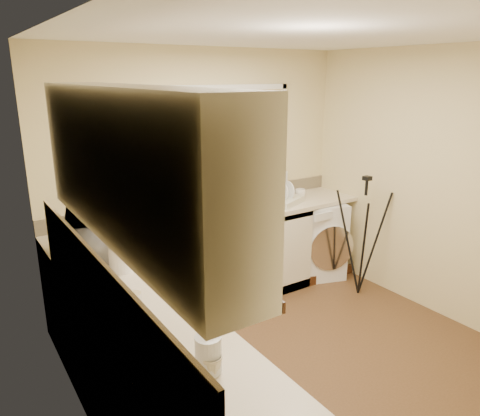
% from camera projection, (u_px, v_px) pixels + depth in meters
% --- Properties ---
extents(floor, '(3.20, 3.20, 0.00)m').
position_uv_depth(floor, '(296.00, 357.00, 3.68)').
color(floor, brown).
rests_on(floor, ground).
extents(ceiling, '(3.20, 3.20, 0.00)m').
position_uv_depth(ceiling, '(309.00, 34.00, 2.99)').
color(ceiling, white).
rests_on(ceiling, ground).
extents(wall_back, '(3.20, 0.00, 3.20)m').
position_uv_depth(wall_back, '(203.00, 176.00, 4.54)').
color(wall_back, beige).
rests_on(wall_back, ground).
extents(wall_left, '(0.00, 3.00, 3.00)m').
position_uv_depth(wall_left, '(79.00, 258.00, 2.50)').
color(wall_left, beige).
rests_on(wall_left, ground).
extents(wall_right, '(0.00, 3.00, 3.00)m').
position_uv_depth(wall_right, '(435.00, 184.00, 4.18)').
color(wall_right, beige).
rests_on(wall_right, ground).
extents(base_cabinet_back, '(2.55, 0.60, 0.86)m').
position_uv_depth(base_cabinet_back, '(190.00, 267.00, 4.35)').
color(base_cabinet_back, silver).
rests_on(base_cabinet_back, floor).
extents(base_cabinet_left, '(0.54, 2.40, 0.86)m').
position_uv_depth(base_cabinet_left, '(159.00, 392.00, 2.64)').
color(base_cabinet_left, silver).
rests_on(base_cabinet_left, floor).
extents(worktop_back, '(3.20, 0.60, 0.04)m').
position_uv_depth(worktop_back, '(219.00, 216.00, 4.40)').
color(worktop_back, beige).
rests_on(worktop_back, base_cabinet_back).
extents(worktop_left, '(0.60, 2.40, 0.04)m').
position_uv_depth(worktop_left, '(155.00, 323.00, 2.51)').
color(worktop_left, beige).
rests_on(worktop_left, base_cabinet_left).
extents(upper_cabinet, '(0.28, 1.90, 0.70)m').
position_uv_depth(upper_cabinet, '(129.00, 165.00, 2.06)').
color(upper_cabinet, silver).
rests_on(upper_cabinet, wall_left).
extents(splashback_left, '(0.02, 2.40, 0.45)m').
position_uv_depth(splashback_left, '(99.00, 296.00, 2.29)').
color(splashback_left, beige).
rests_on(splashback_left, wall_left).
extents(splashback_back, '(3.20, 0.02, 0.14)m').
position_uv_depth(splashback_back, '(204.00, 201.00, 4.60)').
color(splashback_back, beige).
rests_on(splashback_back, wall_back).
extents(window_glass, '(1.50, 0.02, 1.00)m').
position_uv_depth(window_glass, '(220.00, 142.00, 4.54)').
color(window_glass, black).
rests_on(window_glass, wall_back).
extents(window_blind, '(1.50, 0.02, 0.25)m').
position_uv_depth(window_blind, '(221.00, 103.00, 4.42)').
color(window_blind, tan).
rests_on(window_blind, wall_back).
extents(windowsill, '(1.60, 0.14, 0.03)m').
position_uv_depth(windowsill, '(224.00, 193.00, 4.64)').
color(windowsill, white).
rests_on(windowsill, wall_back).
extents(sink, '(0.82, 0.46, 0.03)m').
position_uv_depth(sink, '(236.00, 210.00, 4.49)').
color(sink, tan).
rests_on(sink, worktop_back).
extents(faucet, '(0.03, 0.03, 0.24)m').
position_uv_depth(faucet, '(226.00, 195.00, 4.61)').
color(faucet, silver).
rests_on(faucet, worktop_back).
extents(washing_machine, '(0.75, 0.74, 0.85)m').
position_uv_depth(washing_machine, '(312.00, 238.00, 5.12)').
color(washing_machine, white).
rests_on(washing_machine, floor).
extents(laptop, '(0.35, 0.32, 0.22)m').
position_uv_depth(laptop, '(182.00, 214.00, 4.18)').
color(laptop, '#A09FA7').
rests_on(laptop, worktop_back).
extents(kettle, '(0.17, 0.17, 0.22)m').
position_uv_depth(kettle, '(120.00, 256.00, 3.10)').
color(kettle, white).
rests_on(kettle, worktop_left).
extents(dish_rack, '(0.50, 0.45, 0.06)m').
position_uv_depth(dish_rack, '(283.00, 200.00, 4.75)').
color(dish_rack, beige).
rests_on(dish_rack, worktop_back).
extents(tripod, '(0.75, 0.75, 1.25)m').
position_uv_depth(tripod, '(362.00, 237.00, 4.59)').
color(tripod, black).
rests_on(tripod, floor).
extents(glass_jug, '(0.12, 0.12, 0.18)m').
position_uv_depth(glass_jug, '(208.00, 354.00, 2.04)').
color(glass_jug, silver).
rests_on(glass_jug, worktop_left).
extents(steel_jar, '(0.08, 0.08, 0.11)m').
position_uv_depth(steel_jar, '(135.00, 302.00, 2.58)').
color(steel_jar, white).
rests_on(steel_jar, worktop_left).
extents(microwave, '(0.55, 0.70, 0.34)m').
position_uv_depth(microwave, '(98.00, 236.00, 3.29)').
color(microwave, silver).
rests_on(microwave, worktop_left).
extents(plant_a, '(0.13, 0.11, 0.21)m').
position_uv_depth(plant_a, '(171.00, 190.00, 4.26)').
color(plant_a, '#999999').
rests_on(plant_a, windowsill).
extents(plant_b, '(0.14, 0.13, 0.22)m').
position_uv_depth(plant_b, '(203.00, 185.00, 4.44)').
color(plant_b, '#999999').
rests_on(plant_b, windowsill).
extents(plant_c, '(0.18, 0.18, 0.27)m').
position_uv_depth(plant_c, '(227.00, 179.00, 4.59)').
color(plant_c, '#999999').
rests_on(plant_c, windowsill).
extents(plant_d, '(0.24, 0.22, 0.23)m').
position_uv_depth(plant_d, '(248.00, 178.00, 4.73)').
color(plant_d, '#999999').
rests_on(plant_d, windowsill).
extents(soap_bottle_green, '(0.13, 0.13, 0.26)m').
position_uv_depth(soap_bottle_green, '(269.00, 173.00, 4.89)').
color(soap_bottle_green, green).
rests_on(soap_bottle_green, windowsill).
extents(soap_bottle_clear, '(0.10, 0.10, 0.19)m').
position_uv_depth(soap_bottle_clear, '(282.00, 174.00, 5.00)').
color(soap_bottle_clear, '#999999').
rests_on(soap_bottle_clear, windowsill).
extents(cup_back, '(0.15, 0.15, 0.09)m').
position_uv_depth(cup_back, '(300.00, 193.00, 4.98)').
color(cup_back, white).
rests_on(cup_back, worktop_back).
extents(cup_left, '(0.10, 0.10, 0.09)m').
position_uv_depth(cup_left, '(211.00, 365.00, 2.03)').
color(cup_left, beige).
rests_on(cup_left, worktop_left).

